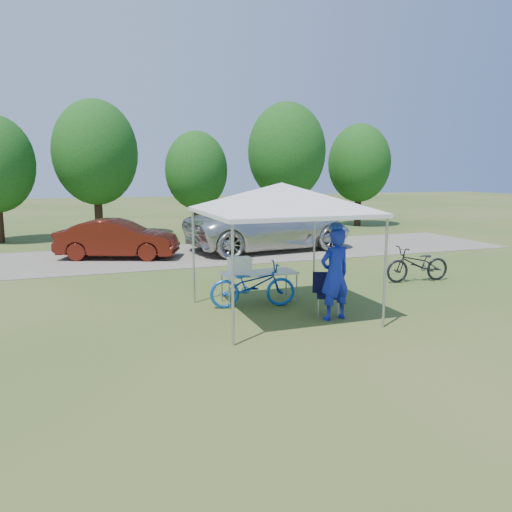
{
  "coord_description": "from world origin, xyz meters",
  "views": [
    {
      "loc": [
        -3.89,
        -9.34,
        2.96
      ],
      "look_at": [
        0.17,
        2.0,
        0.9
      ],
      "focal_mm": 35.0,
      "sensor_mm": 36.0,
      "label": 1
    }
  ],
  "objects_px": {
    "cyclist": "(335,274)",
    "minivan": "(270,226)",
    "folding_table": "(259,274)",
    "folding_chair": "(326,290)",
    "cooler": "(240,265)",
    "sedan": "(118,239)",
    "bike_dark": "(418,264)",
    "bike_blue": "(253,285)"
  },
  "relations": [
    {
      "from": "cyclist",
      "to": "minivan",
      "type": "bearing_deg",
      "value": -112.19
    },
    {
      "from": "folding_table",
      "to": "cyclist",
      "type": "height_order",
      "value": "cyclist"
    },
    {
      "from": "folding_chair",
      "to": "cyclist",
      "type": "xyz_separation_m",
      "value": [
        -0.01,
        -0.38,
        0.41
      ]
    },
    {
      "from": "folding_table",
      "to": "cooler",
      "type": "relative_size",
      "value": 3.39
    },
    {
      "from": "sedan",
      "to": "bike_dark",
      "type": "bearing_deg",
      "value": -110.68
    },
    {
      "from": "folding_chair",
      "to": "bike_dark",
      "type": "relative_size",
      "value": 0.48
    },
    {
      "from": "folding_table",
      "to": "sedan",
      "type": "bearing_deg",
      "value": 110.21
    },
    {
      "from": "bike_blue",
      "to": "bike_dark",
      "type": "distance_m",
      "value": 5.13
    },
    {
      "from": "cooler",
      "to": "cyclist",
      "type": "bearing_deg",
      "value": -51.46
    },
    {
      "from": "cooler",
      "to": "minivan",
      "type": "bearing_deg",
      "value": 63.78
    },
    {
      "from": "folding_table",
      "to": "bike_blue",
      "type": "height_order",
      "value": "bike_blue"
    },
    {
      "from": "cyclist",
      "to": "sedan",
      "type": "height_order",
      "value": "cyclist"
    },
    {
      "from": "cooler",
      "to": "cyclist",
      "type": "relative_size",
      "value": 0.27
    },
    {
      "from": "folding_table",
      "to": "sedan",
      "type": "height_order",
      "value": "sedan"
    },
    {
      "from": "folding_chair",
      "to": "minivan",
      "type": "bearing_deg",
      "value": 101.31
    },
    {
      "from": "folding_chair",
      "to": "folding_table",
      "type": "bearing_deg",
      "value": 149.42
    },
    {
      "from": "cooler",
      "to": "sedan",
      "type": "xyz_separation_m",
      "value": [
        -2.11,
        6.99,
        -0.2
      ]
    },
    {
      "from": "minivan",
      "to": "cooler",
      "type": "bearing_deg",
      "value": 147.26
    },
    {
      "from": "cyclist",
      "to": "sedan",
      "type": "relative_size",
      "value": 0.46
    },
    {
      "from": "cyclist",
      "to": "minivan",
      "type": "distance_m",
      "value": 9.06
    },
    {
      "from": "folding_chair",
      "to": "cyclist",
      "type": "height_order",
      "value": "cyclist"
    },
    {
      "from": "folding_table",
      "to": "bike_dark",
      "type": "relative_size",
      "value": 0.92
    },
    {
      "from": "folding_table",
      "to": "cooler",
      "type": "bearing_deg",
      "value": -180.0
    },
    {
      "from": "cooler",
      "to": "bike_blue",
      "type": "bearing_deg",
      "value": -63.56
    },
    {
      "from": "folding_table",
      "to": "minivan",
      "type": "bearing_deg",
      "value": 66.89
    },
    {
      "from": "cooler",
      "to": "bike_dark",
      "type": "bearing_deg",
      "value": 5.92
    },
    {
      "from": "folding_table",
      "to": "folding_chair",
      "type": "relative_size",
      "value": 1.93
    },
    {
      "from": "folding_chair",
      "to": "cooler",
      "type": "relative_size",
      "value": 1.76
    },
    {
      "from": "folding_table",
      "to": "cooler",
      "type": "distance_m",
      "value": 0.52
    },
    {
      "from": "folding_table",
      "to": "sedan",
      "type": "distance_m",
      "value": 7.45
    },
    {
      "from": "folding_table",
      "to": "cooler",
      "type": "height_order",
      "value": "cooler"
    },
    {
      "from": "bike_dark",
      "to": "sedan",
      "type": "distance_m",
      "value": 9.77
    },
    {
      "from": "cyclist",
      "to": "bike_dark",
      "type": "xyz_separation_m",
      "value": [
        3.81,
        2.33,
        -0.44
      ]
    },
    {
      "from": "minivan",
      "to": "cyclist",
      "type": "bearing_deg",
      "value": 160.42
    },
    {
      "from": "bike_blue",
      "to": "cooler",
      "type": "bearing_deg",
      "value": 35.78
    },
    {
      "from": "folding_chair",
      "to": "cyclist",
      "type": "bearing_deg",
      "value": -66.13
    },
    {
      "from": "cyclist",
      "to": "bike_dark",
      "type": "bearing_deg",
      "value": -157.71
    },
    {
      "from": "folding_table",
      "to": "bike_blue",
      "type": "relative_size",
      "value": 0.9
    },
    {
      "from": "bike_dark",
      "to": "sedan",
      "type": "height_order",
      "value": "sedan"
    },
    {
      "from": "cooler",
      "to": "bike_dark",
      "type": "height_order",
      "value": "cooler"
    },
    {
      "from": "minivan",
      "to": "sedan",
      "type": "bearing_deg",
      "value": 84.0
    },
    {
      "from": "sedan",
      "to": "folding_chair",
      "type": "bearing_deg",
      "value": -136.52
    }
  ]
}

